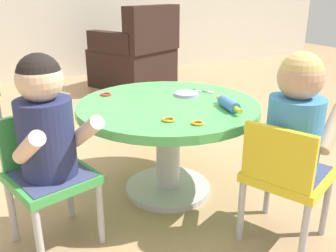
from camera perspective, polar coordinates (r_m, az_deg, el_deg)
ground_plane at (r=1.98m, az=0.00°, el=-9.86°), size 10.00×10.00×0.00m
craft_table at (r=1.82m, az=0.00°, el=0.16°), size 0.88×0.88×0.48m
child_chair_left at (r=1.56m, az=-18.14°, el=-6.98°), size 0.37×0.37×0.54m
seated_child_left at (r=1.44m, az=-18.44°, el=0.49°), size 0.35×0.41×0.51m
child_chair_right at (r=1.53m, az=17.67°, el=-7.41°), size 0.40×0.40×0.54m
seated_child_right at (r=1.48m, az=19.18°, el=0.97°), size 0.43×0.39×0.51m
armchair_dark at (r=4.02m, az=-4.98°, el=10.49°), size 0.94×0.95×0.85m
rolling_pin at (r=1.70m, az=9.37°, el=3.36°), size 0.07×0.23×0.05m
craft_scissors at (r=1.99m, az=4.64°, el=5.40°), size 0.13×0.13×0.01m
playdough_blob_0 at (r=1.91m, az=2.88°, el=4.97°), size 0.12×0.12×0.01m
cookie_cutter_0 at (r=1.50m, az=4.57°, el=0.47°), size 0.05×0.05×0.01m
cookie_cutter_1 at (r=1.94m, az=-9.61°, el=4.86°), size 0.06×0.06×0.01m
cookie_cutter_2 at (r=1.53m, az=0.07°, el=0.99°), size 0.06×0.06×0.01m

